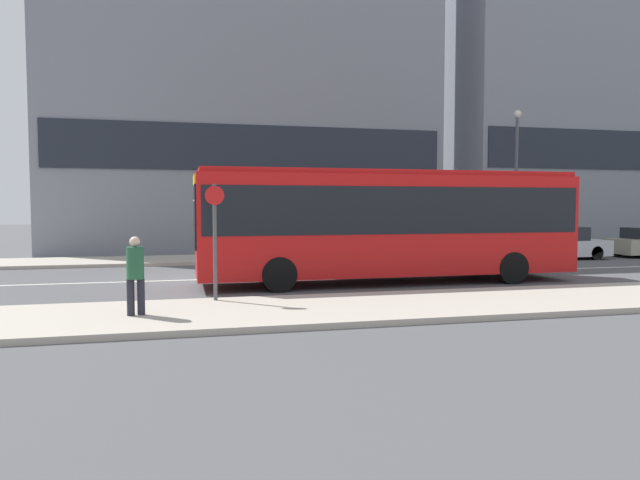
{
  "coord_description": "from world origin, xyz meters",
  "views": [
    {
      "loc": [
        -0.43,
        -18.23,
        2.32
      ],
      "look_at": [
        3.57,
        -1.74,
        1.31
      ],
      "focal_mm": 32.0,
      "sensor_mm": 36.0,
      "label": 1
    }
  ],
  "objects_px": {
    "city_bus": "(388,219)",
    "bus_stop_sign": "(215,233)",
    "pedestrian_near_stop": "(135,271)",
    "street_lamp": "(516,166)",
    "parked_car_0": "(557,244)"
  },
  "relations": [
    {
      "from": "pedestrian_near_stop",
      "to": "bus_stop_sign",
      "type": "relative_size",
      "value": 0.59
    },
    {
      "from": "city_bus",
      "to": "bus_stop_sign",
      "type": "distance_m",
      "value": 6.01
    },
    {
      "from": "bus_stop_sign",
      "to": "parked_car_0",
      "type": "bearing_deg",
      "value": 28.75
    },
    {
      "from": "city_bus",
      "to": "street_lamp",
      "type": "distance_m",
      "value": 12.2
    },
    {
      "from": "pedestrian_near_stop",
      "to": "street_lamp",
      "type": "bearing_deg",
      "value": -153.71
    },
    {
      "from": "city_bus",
      "to": "street_lamp",
      "type": "xyz_separation_m",
      "value": [
        9.21,
        7.67,
        2.27
      ]
    },
    {
      "from": "parked_car_0",
      "to": "bus_stop_sign",
      "type": "xyz_separation_m",
      "value": [
        -15.23,
        -8.36,
        1.05
      ]
    },
    {
      "from": "city_bus",
      "to": "bus_stop_sign",
      "type": "xyz_separation_m",
      "value": [
        -5.3,
        -2.83,
        -0.22
      ]
    },
    {
      "from": "pedestrian_near_stop",
      "to": "bus_stop_sign",
      "type": "distance_m",
      "value": 2.33
    },
    {
      "from": "parked_car_0",
      "to": "pedestrian_near_stop",
      "type": "bearing_deg",
      "value": -149.77
    },
    {
      "from": "city_bus",
      "to": "pedestrian_near_stop",
      "type": "height_order",
      "value": "city_bus"
    },
    {
      "from": "bus_stop_sign",
      "to": "street_lamp",
      "type": "height_order",
      "value": "street_lamp"
    },
    {
      "from": "pedestrian_near_stop",
      "to": "street_lamp",
      "type": "height_order",
      "value": "street_lamp"
    },
    {
      "from": "parked_car_0",
      "to": "bus_stop_sign",
      "type": "distance_m",
      "value": 17.4
    },
    {
      "from": "pedestrian_near_stop",
      "to": "bus_stop_sign",
      "type": "height_order",
      "value": "bus_stop_sign"
    }
  ]
}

